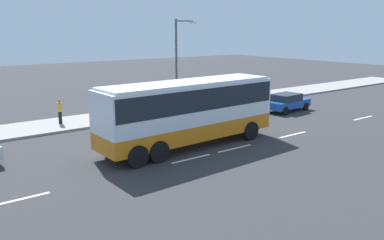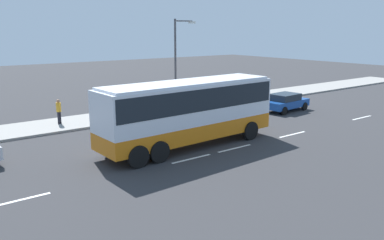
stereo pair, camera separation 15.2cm
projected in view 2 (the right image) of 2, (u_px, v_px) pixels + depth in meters
name	position (u px, v px, depth m)	size (l,w,h in m)	color
ground_plane	(169.00, 148.00, 21.67)	(120.00, 120.00, 0.00)	#333335
sidewalk_curb	(103.00, 119.00, 28.44)	(80.00, 4.00, 0.15)	gray
lane_centreline	(159.00, 166.00, 18.69)	(36.83, 0.16, 0.01)	white
coach_bus	(189.00, 107.00, 21.46)	(10.63, 3.08, 3.65)	orange
car_blue_saloon	(286.00, 102.00, 31.36)	(4.18, 2.17, 1.41)	#194799
pedestrian_near_curb	(59.00, 110.00, 26.33)	(0.32, 0.32, 1.69)	black
pedestrian_at_crossing	(200.00, 96.00, 31.81)	(0.32, 0.32, 1.70)	black
street_lamp	(178.00, 59.00, 29.61)	(1.90, 0.24, 7.03)	#47474C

